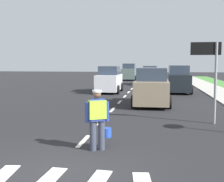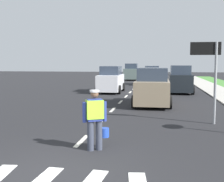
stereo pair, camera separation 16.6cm
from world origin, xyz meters
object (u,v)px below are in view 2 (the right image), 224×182
object	(u,v)px
road_worker	(95,117)
car_oncoming_second	(111,80)
car_oncoming_third	(132,72)
car_outgoing_far	(152,76)
car_parked_far	(180,80)
car_outgoing_ahead	(152,88)
lane_direction_sign	(209,63)

from	to	relation	value
road_worker	car_oncoming_second	xyz separation A→B (m)	(-2.18, 15.57, 0.05)
car_oncoming_third	car_outgoing_far	bearing A→B (deg)	-70.15
car_outgoing_far	car_parked_far	distance (m)	8.49
car_outgoing_ahead	car_parked_far	size ratio (longest dim) A/B	1.11
car_oncoming_third	car_oncoming_second	distance (m)	16.98
lane_direction_sign	car_parked_far	size ratio (longest dim) A/B	0.84
lane_direction_sign	car_outgoing_ahead	size ratio (longest dim) A/B	0.75
road_worker	car_outgoing_ahead	size ratio (longest dim) A/B	0.39
car_oncoming_second	car_parked_far	xyz separation A→B (m)	(5.50, 0.43, 0.03)
car_outgoing_far	car_parked_far	bearing A→B (deg)	-73.50
car_outgoing_far	car_parked_far	world-z (taller)	car_parked_far
lane_direction_sign	car_outgoing_ahead	bearing A→B (deg)	115.53
car_oncoming_third	car_parked_far	size ratio (longest dim) A/B	1.12
lane_direction_sign	car_outgoing_far	bearing A→B (deg)	97.70
car_outgoing_ahead	car_parked_far	bearing A→B (deg)	74.24
lane_direction_sign	car_oncoming_third	bearing A→B (deg)	101.42
road_worker	car_oncoming_second	bearing A→B (deg)	97.97
lane_direction_sign	car_outgoing_far	distance (m)	20.26
car_outgoing_far	car_oncoming_second	bearing A→B (deg)	-109.85
car_parked_far	lane_direction_sign	bearing A→B (deg)	-88.57
car_outgoing_ahead	car_oncoming_second	bearing A→B (deg)	117.79
road_worker	lane_direction_sign	world-z (taller)	lane_direction_sign
road_worker	car_outgoing_ahead	world-z (taller)	car_outgoing_ahead
road_worker	car_outgoing_far	world-z (taller)	car_outgoing_far
car_oncoming_third	car_parked_far	world-z (taller)	car_oncoming_third
car_outgoing_far	road_worker	bearing A→B (deg)	-92.16
car_oncoming_second	car_parked_far	size ratio (longest dim) A/B	1.05
road_worker	lane_direction_sign	size ratio (longest dim) A/B	0.52
car_parked_far	car_outgoing_far	bearing A→B (deg)	106.50
road_worker	car_parked_far	size ratio (longest dim) A/B	0.44
car_oncoming_third	car_oncoming_second	world-z (taller)	car_oncoming_third
car_outgoing_ahead	car_oncoming_second	xyz separation A→B (m)	(-3.51, 6.65, 0.00)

